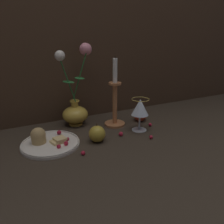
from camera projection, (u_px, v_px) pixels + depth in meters
ground_plane at (105, 135)px, 0.96m from camera, size 2.40×2.40×0.00m
vase at (76, 104)px, 1.04m from camera, size 0.18×0.12×0.38m
plate_with_pastries at (48, 141)px, 0.86m from camera, size 0.23×0.23×0.07m
wine_glass at (140, 108)px, 0.98m from camera, size 0.08×0.08×0.15m
candlestick at (115, 103)px, 1.04m from camera, size 0.10×0.10×0.33m
apple_beside_vase at (97, 134)px, 0.89m from camera, size 0.07×0.07×0.08m
apple_near_glass at (140, 114)px, 1.11m from camera, size 0.07×0.07×0.08m
berry_near_plate at (151, 137)px, 0.92m from camera, size 0.02×0.02×0.02m
berry_front_center at (83, 153)px, 0.79m from camera, size 0.02×0.02×0.02m
berry_by_glass_stem at (121, 134)px, 0.95m from camera, size 0.02×0.02×0.02m
berry_under_candlestick at (94, 130)px, 0.99m from camera, size 0.02×0.02×0.02m
berry_far_right at (150, 125)px, 1.05m from camera, size 0.02×0.02×0.02m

